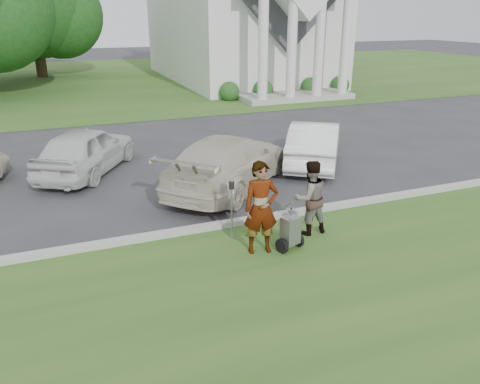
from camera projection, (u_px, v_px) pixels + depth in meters
ground at (243, 236)px, 9.98m from camera, size 120.00×120.00×0.00m
grass_strip at (313, 315)px, 7.38m from camera, size 80.00×7.00×0.01m
church_lawn at (103, 79)px, 33.43m from camera, size 80.00×30.00×0.01m
curb at (234, 223)px, 10.43m from camera, size 80.00×0.18×0.15m
tree_back at (32, 9)px, 32.96m from camera, size 9.61×7.60×8.89m
striping_cart at (290, 231)px, 9.28m from camera, size 0.73×1.11×0.96m
person_left at (261, 209)px, 9.01m from camera, size 0.75×0.56×1.86m
person_right at (310, 198)px, 9.85m from camera, size 0.80×0.64×1.62m
parking_meter_near at (232, 203)px, 9.56m from camera, size 0.10×0.09×1.32m
car_b at (86, 150)px, 13.71m from camera, size 3.50×4.37×1.40m
car_c at (229, 162)px, 12.58m from camera, size 4.92×4.86×1.43m
car_d at (314, 143)px, 14.53m from camera, size 3.49×4.20×1.35m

